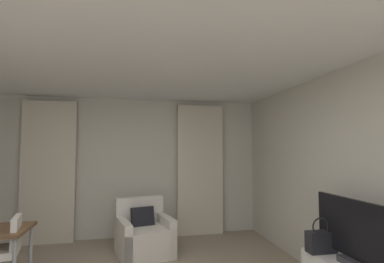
{
  "coord_description": "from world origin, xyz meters",
  "views": [
    {
      "loc": [
        0.12,
        -2.53,
        1.65
      ],
      "look_at": [
        0.9,
        1.38,
        1.89
      ],
      "focal_mm": 26.56,
      "sensor_mm": 36.0,
      "label": 1
    }
  ],
  "objects": [
    {
      "name": "wall_window",
      "position": [
        0.0,
        3.03,
        1.3
      ],
      "size": [
        5.12,
        0.06,
        2.6
      ],
      "color": "beige",
      "rests_on": "ground"
    },
    {
      "name": "wall_right",
      "position": [
        2.53,
        0.0,
        1.3
      ],
      "size": [
        0.06,
        6.12,
        2.6
      ],
      "color": "beige",
      "rests_on": "ground"
    },
    {
      "name": "ceiling",
      "position": [
        0.0,
        0.0,
        2.63
      ],
      "size": [
        5.12,
        6.12,
        0.06
      ],
      "primitive_type": "cube",
      "color": "white",
      "rests_on": "wall_left"
    },
    {
      "name": "curtain_left_panel",
      "position": [
        -1.38,
        2.9,
        1.25
      ],
      "size": [
        0.9,
        0.06,
        2.5
      ],
      "color": "beige",
      "rests_on": "ground"
    },
    {
      "name": "curtain_right_panel",
      "position": [
        1.38,
        2.9,
        1.25
      ],
      "size": [
        0.9,
        0.06,
        2.5
      ],
      "color": "beige",
      "rests_on": "ground"
    },
    {
      "name": "armchair",
      "position": [
        0.27,
        2.08,
        0.29
      ],
      "size": [
        0.95,
        0.95,
        0.85
      ],
      "color": "silver",
      "rests_on": "ground"
    },
    {
      "name": "desk_chair",
      "position": [
        -1.32,
        1.05,
        0.39
      ],
      "size": [
        0.48,
        0.48,
        0.88
      ],
      "color": "gray",
      "rests_on": "ground"
    },
    {
      "name": "tv_flatscreen",
      "position": [
        2.19,
        -0.17,
        0.84
      ],
      "size": [
        0.2,
        1.09,
        0.62
      ],
      "color": "#333338",
      "rests_on": "tv_console"
    },
    {
      "name": "handbag_primary",
      "position": [
        2.08,
        0.24,
        0.66
      ],
      "size": [
        0.3,
        0.14,
        0.37
      ],
      "color": "black",
      "rests_on": "tv_console"
    }
  ]
}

